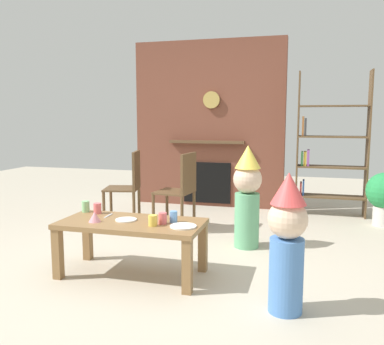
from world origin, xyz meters
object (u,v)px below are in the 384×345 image
object	(u,v)px
paper_cup_far_left	(86,206)
dining_chair_middle	(181,186)
paper_cup_far_right	(163,218)
paper_plate_front	(183,226)
child_in_pink	(247,194)
bookshelf	(327,149)
child_with_cone_hat	(287,240)
paper_cup_near_left	(174,217)
dining_chair_left	(129,183)
paper_cup_center	(97,208)
coffee_table	(132,230)
paper_cup_near_right	(153,221)
paper_plate_rear	(126,220)
birthday_cake_slice	(95,217)

from	to	relation	value
paper_cup_far_left	dining_chair_middle	world-z (taller)	dining_chair_middle
paper_cup_far_left	paper_cup_far_right	xyz separation A→B (m)	(0.81, -0.21, -0.00)
paper_plate_front	child_in_pink	distance (m)	1.11
bookshelf	child_with_cone_hat	world-z (taller)	bookshelf
paper_plate_front	dining_chair_middle	bearing A→B (deg)	107.53
paper_cup_far_right	paper_plate_front	world-z (taller)	paper_cup_far_right
paper_cup_near_left	paper_cup_far_left	world-z (taller)	paper_cup_far_left
dining_chair_left	dining_chair_middle	bearing A→B (deg)	160.63
paper_cup_center	coffee_table	bearing A→B (deg)	-23.51
paper_cup_near_right	child_with_cone_hat	bearing A→B (deg)	-13.46
bookshelf	paper_cup_far_right	xyz separation A→B (m)	(-1.36, -2.69, -0.39)
coffee_table	paper_cup_center	size ratio (longest dim) A/B	12.73
bookshelf	paper_plate_front	xyz separation A→B (m)	(-1.18, -2.74, -0.42)
paper_plate_rear	dining_chair_middle	size ratio (longest dim) A/B	0.20
paper_cup_near_right	child_in_pink	world-z (taller)	child_in_pink
paper_cup_near_right	dining_chair_middle	size ratio (longest dim) A/B	0.10
paper_cup_center	birthday_cake_slice	bearing A→B (deg)	-66.11
coffee_table	paper_cup_near_left	world-z (taller)	paper_cup_near_left
bookshelf	child_in_pink	bearing A→B (deg)	-116.00
child_in_pink	dining_chair_left	xyz separation A→B (m)	(-1.52, 0.53, -0.03)
coffee_table	paper_cup_near_left	bearing A→B (deg)	9.70
paper_cup_near_right	child_with_cone_hat	size ratio (longest dim) A/B	0.09
paper_cup_far_left	birthday_cake_slice	xyz separation A→B (m)	(0.25, -0.30, -0.01)
paper_cup_center	paper_plate_rear	xyz separation A→B (m)	(0.35, -0.16, -0.04)
coffee_table	dining_chair_left	size ratio (longest dim) A/B	1.32
paper_plate_front	paper_cup_far_left	bearing A→B (deg)	165.43
coffee_table	dining_chair_left	xyz separation A→B (m)	(-0.70, 1.53, 0.13)
paper_cup_near_right	paper_plate_rear	world-z (taller)	paper_cup_near_right
paper_cup_near_right	paper_cup_far_right	size ratio (longest dim) A/B	0.94
paper_cup_near_right	paper_cup_far_right	world-z (taller)	paper_cup_far_right
paper_plate_front	dining_chair_left	bearing A→B (deg)	126.37
child_with_cone_hat	paper_cup_center	bearing A→B (deg)	-2.13
paper_cup_near_right	paper_cup_far_right	xyz separation A→B (m)	(0.05, 0.08, 0.00)
paper_plate_rear	child_in_pink	bearing A→B (deg)	48.64
paper_cup_center	child_with_cone_hat	size ratio (longest dim) A/B	0.10
child_in_pink	dining_chair_left	world-z (taller)	child_in_pink
coffee_table	birthday_cake_slice	size ratio (longest dim) A/B	11.85
paper_cup_far_right	child_with_cone_hat	bearing A→B (deg)	-18.47
bookshelf	paper_cup_far_left	bearing A→B (deg)	-131.21
paper_cup_far_right	child_with_cone_hat	xyz separation A→B (m)	(0.99, -0.33, 0.00)
bookshelf	dining_chair_middle	xyz separation A→B (m)	(-1.65, -1.23, -0.38)
coffee_table	paper_cup_far_right	xyz separation A→B (m)	(0.28, -0.01, 0.12)
dining_chair_middle	paper_plate_rear	bearing A→B (deg)	95.32
coffee_table	paper_cup_center	bearing A→B (deg)	156.49
paper_cup_far_left	birthday_cake_slice	size ratio (longest dim) A/B	1.00
paper_cup_far_right	child_in_pink	size ratio (longest dim) A/B	0.09
paper_cup_far_right	child_with_cone_hat	size ratio (longest dim) A/B	0.10
birthday_cake_slice	dining_chair_middle	xyz separation A→B (m)	(0.27, 1.55, 0.01)
child_in_pink	paper_cup_center	bearing A→B (deg)	-16.72
child_with_cone_hat	dining_chair_left	xyz separation A→B (m)	(-1.97, 1.87, 0.01)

